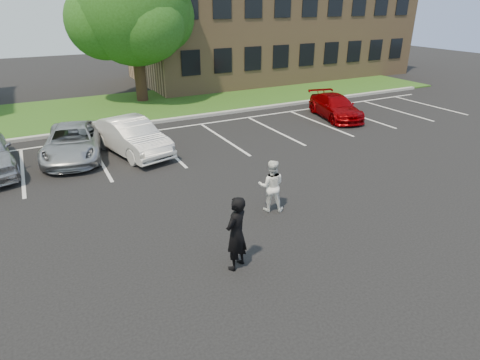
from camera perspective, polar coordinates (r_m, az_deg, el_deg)
name	(u,v)px	position (r m, az deg, el deg)	size (l,w,h in m)	color
ground_plane	(257,235)	(11.13, 2.42, -7.76)	(90.00, 90.00, 0.00)	black
curb	(141,124)	(21.50, -13.90, 7.79)	(40.00, 0.30, 0.15)	gray
grass_strip	(123,108)	(25.29, -16.26, 9.86)	(44.00, 8.00, 0.08)	#2F5119
stall_lines	(188,137)	(19.11, -7.44, 6.05)	(34.00, 5.36, 0.01)	silver
office_building	(272,23)	(35.56, 4.55, 21.32)	(22.40, 10.40, 8.30)	#8F6F4D
tree	(135,10)	(26.27, -14.74, 22.29)	(7.80, 7.20, 8.80)	black
man_black_suit	(236,233)	(9.39, -0.55, -7.61)	(0.68, 0.45, 1.87)	black
man_white_shirt	(271,186)	(12.04, 4.46, -0.82)	(0.79, 0.61, 1.62)	white
car_silver_minivan	(73,142)	(17.66, -22.62, 5.04)	(2.15, 4.66, 1.30)	#A6A9AE
car_white_sedan	(131,137)	(17.30, -15.20, 5.98)	(1.54, 4.42, 1.45)	silver
car_red_compact	(335,107)	(22.71, 13.40, 10.10)	(1.71, 4.21, 1.22)	#7E0003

